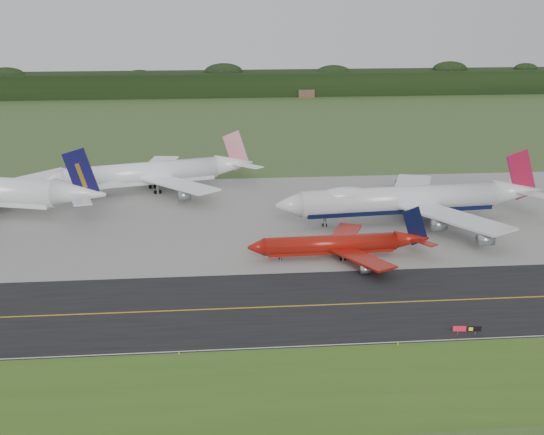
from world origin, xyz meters
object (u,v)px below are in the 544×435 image
at_px(jet_star_tail, 154,173).
at_px(taxiway_sign, 467,329).
at_px(jet_red_737, 341,244).
at_px(jet_ba_747, 409,199).

height_order(jet_star_tail, taxiway_sign, jet_star_tail).
height_order(jet_red_737, jet_star_tail, jet_star_tail).
bearing_deg(jet_ba_747, jet_star_tail, 150.24).
height_order(jet_ba_747, taxiway_sign, jet_ba_747).
distance_m(jet_red_737, taxiway_sign, 40.40).
bearing_deg(taxiway_sign, jet_star_tail, 119.56).
height_order(jet_ba_747, jet_red_737, jet_ba_747).
bearing_deg(jet_ba_747, jet_red_737, -131.92).
bearing_deg(taxiway_sign, jet_ba_747, 83.46).
relative_size(jet_red_737, jet_star_tail, 0.67).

